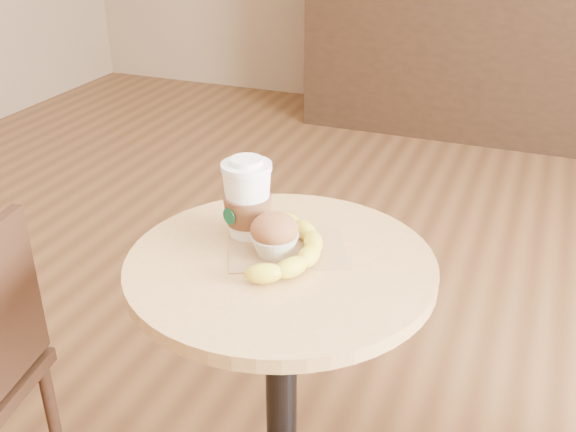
# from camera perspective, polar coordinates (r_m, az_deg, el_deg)

# --- Properties ---
(cafe_table) EXTENTS (0.63, 0.63, 0.75)m
(cafe_table) POSITION_cam_1_polar(r_m,az_deg,el_deg) (1.50, -0.58, -11.87)
(cafe_table) COLOR black
(cafe_table) RESTS_ON ground
(service_counter) EXTENTS (2.30, 0.65, 1.04)m
(service_counter) POSITION_cam_1_polar(r_m,az_deg,el_deg) (4.32, 17.04, 13.50)
(service_counter) COLOR black
(service_counter) RESTS_ON ground
(kraft_bag) EXTENTS (0.29, 0.27, 0.00)m
(kraft_bag) POSITION_cam_1_polar(r_m,az_deg,el_deg) (1.39, -0.08, -2.77)
(kraft_bag) COLOR #9D764C
(kraft_bag) RESTS_ON cafe_table
(coffee_cup) EXTENTS (0.11, 0.11, 0.18)m
(coffee_cup) POSITION_cam_1_polar(r_m,az_deg,el_deg) (1.41, -3.46, 1.23)
(coffee_cup) COLOR white
(coffee_cup) RESTS_ON cafe_table
(muffin) EXTENTS (0.10, 0.10, 0.09)m
(muffin) POSITION_cam_1_polar(r_m,az_deg,el_deg) (1.35, -1.16, -1.64)
(muffin) COLOR silver
(muffin) RESTS_ON kraft_bag
(banana) EXTENTS (0.20, 0.30, 0.04)m
(banana) POSITION_cam_1_polar(r_m,az_deg,el_deg) (1.35, 0.05, -2.75)
(banana) COLOR gold
(banana) RESTS_ON kraft_bag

